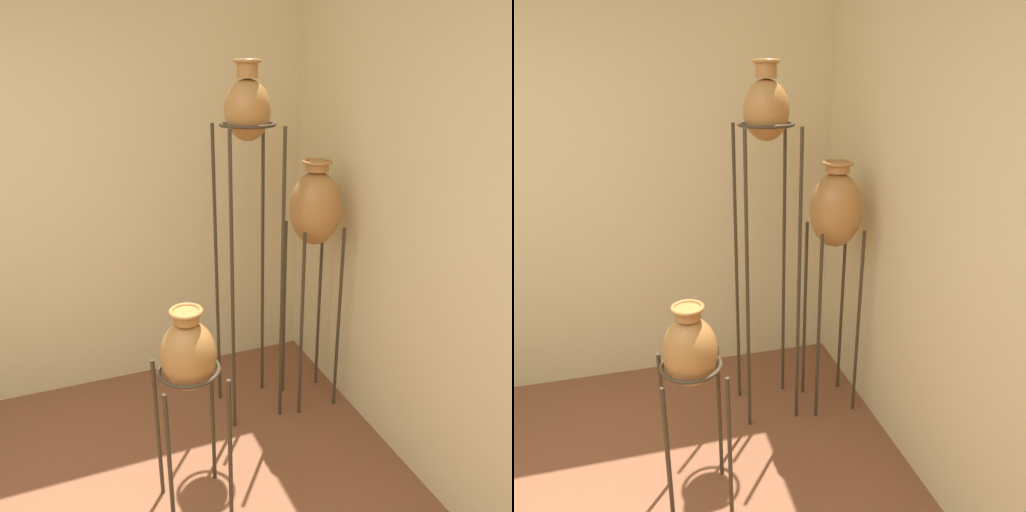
# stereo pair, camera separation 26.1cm
# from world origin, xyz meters

# --- Properties ---
(vase_stand_tall) EXTENTS (0.32, 0.32, 2.08)m
(vase_stand_tall) POSITION_xyz_m (1.57, 1.55, 1.73)
(vase_stand_tall) COLOR #382D1E
(vase_stand_tall) RESTS_ON ground_plane
(vase_stand_medium) EXTENTS (0.30, 0.30, 1.56)m
(vase_stand_medium) POSITION_xyz_m (1.97, 1.50, 1.26)
(vase_stand_medium) COLOR #382D1E
(vase_stand_medium) RESTS_ON ground_plane
(vase_stand_short) EXTENTS (0.30, 0.30, 1.08)m
(vase_stand_short) POSITION_xyz_m (1.05, 0.91, 0.84)
(vase_stand_short) COLOR #382D1E
(vase_stand_short) RESTS_ON ground_plane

